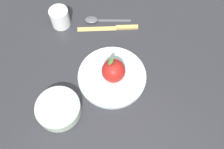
{
  "coord_description": "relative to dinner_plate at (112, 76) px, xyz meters",
  "views": [
    {
      "loc": [
        -0.25,
        0.31,
        0.7
      ],
      "look_at": [
        -0.04,
        0.02,
        0.02
      ],
      "focal_mm": 38.17,
      "sensor_mm": 36.0,
      "label": 1
    }
  ],
  "objects": [
    {
      "name": "dinner_plate",
      "position": [
        0.0,
        0.0,
        0.0
      ],
      "size": [
        0.22,
        0.22,
        0.01
      ],
      "color": "silver",
      "rests_on": "ground_plane"
    },
    {
      "name": "apple",
      "position": [
        -0.01,
        -0.0,
        0.04
      ],
      "size": [
        0.07,
        0.07,
        0.09
      ],
      "color": "#B21E19",
      "rests_on": "dinner_plate"
    },
    {
      "name": "side_bowl",
      "position": [
        0.06,
        0.19,
        0.01
      ],
      "size": [
        0.13,
        0.13,
        0.04
      ],
      "color": "#B2C6B2",
      "rests_on": "ground_plane"
    },
    {
      "name": "cup",
      "position": [
        0.28,
        -0.07,
        0.03
      ],
      "size": [
        0.07,
        0.07,
        0.07
      ],
      "color": "white",
      "rests_on": "ground_plane"
    },
    {
      "name": "spoon",
      "position": [
        0.19,
        -0.16,
        -0.0
      ],
      "size": [
        0.15,
        0.12,
        0.01
      ],
      "color": "#59595E",
      "rests_on": "ground_plane"
    },
    {
      "name": "ground_plane",
      "position": [
        0.04,
        -0.02,
        -0.01
      ],
      "size": [
        2.4,
        2.4,
        0.0
      ],
      "primitive_type": "plane",
      "color": "#2D2D33"
    },
    {
      "name": "knife",
      "position": [
        0.12,
        -0.16,
        -0.0
      ],
      "size": [
        0.18,
        0.15,
        0.01
      ],
      "color": "#D8B766",
      "rests_on": "ground_plane"
    }
  ]
}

